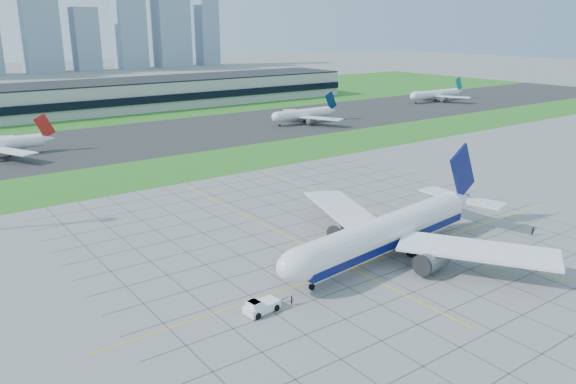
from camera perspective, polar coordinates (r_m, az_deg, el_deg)
name	(u,v)px	position (r m, az deg, el deg)	size (l,w,h in m)	color
ground	(380,253)	(117.67, 9.37, -6.12)	(1400.00, 1400.00, 0.00)	gray
grass_median	(185,167)	(188.31, -10.45, 2.51)	(700.00, 35.00, 0.04)	#297120
asphalt_taxiway	(124,140)	(238.00, -16.32, 5.06)	(700.00, 75.00, 0.04)	#383838
grass_far	(52,109)	(342.29, -22.83, 7.79)	(700.00, 145.00, 0.04)	#297120
apron_markings	(346,237)	(125.31, 5.90, -4.53)	(120.00, 130.00, 0.03)	#474744
terminal	(137,94)	(329.31, -15.08, 9.59)	(260.00, 43.00, 15.80)	#B7B7B2
airliner	(387,232)	(114.08, 10.07, -4.01)	(62.04, 62.52, 19.56)	white
pushback_tug	(260,306)	(93.22, -2.82, -11.54)	(8.92, 3.71, 2.45)	white
crew_near	(292,300)	(95.48, 0.39, -10.96)	(0.62, 0.40, 1.69)	black
crew_far	(533,231)	(136.37, 23.64, -3.69)	(0.95, 0.74, 1.95)	black
distant_jet_1	(0,144)	(223.74, -27.20, 4.34)	(34.15, 42.66, 14.08)	white
distant_jet_2	(304,114)	(268.54, 1.64, 7.94)	(36.09, 42.66, 14.08)	white
distant_jet_3	(436,94)	(359.15, 14.82, 9.61)	(44.88, 42.66, 14.08)	white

